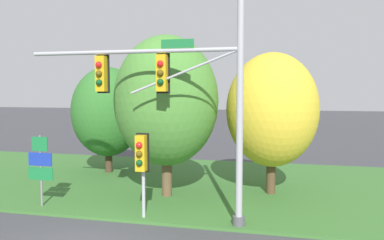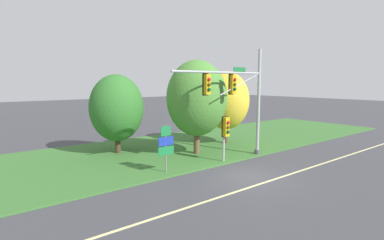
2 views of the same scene
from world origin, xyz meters
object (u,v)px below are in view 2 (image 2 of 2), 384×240
at_px(pedestrian_signal_near_kerb, 226,129).
at_px(tree_left_of_mast, 197,98).
at_px(route_sign_post, 166,144).
at_px(tree_nearest_road, 117,108).
at_px(traffic_signal_mast, 239,94).
at_px(tree_behind_signpost, 226,101).

distance_m(pedestrian_signal_near_kerb, tree_left_of_mast, 3.47).
bearing_deg(route_sign_post, tree_nearest_road, 91.56).
bearing_deg(tree_left_of_mast, route_sign_post, -149.77).
relative_size(traffic_signal_mast, route_sign_post, 2.80).
bearing_deg(tree_nearest_road, tree_left_of_mast, -39.73).
relative_size(pedestrian_signal_near_kerb, route_sign_post, 1.09).
relative_size(traffic_signal_mast, tree_behind_signpost, 1.27).
xyz_separation_m(pedestrian_signal_near_kerb, tree_nearest_road, (-4.41, 6.60, 1.14)).
distance_m(tree_nearest_road, tree_behind_signpost, 8.95).
bearing_deg(pedestrian_signal_near_kerb, tree_nearest_road, 123.75).
xyz_separation_m(tree_left_of_mast, tree_behind_signpost, (4.24, 1.36, -0.39)).
relative_size(tree_nearest_road, tree_behind_signpost, 0.94).
height_order(traffic_signal_mast, tree_behind_signpost, traffic_signal_mast).
bearing_deg(tree_left_of_mast, tree_nearest_road, 140.27).
xyz_separation_m(route_sign_post, tree_nearest_road, (-0.17, 6.13, 1.63)).
distance_m(pedestrian_signal_near_kerb, route_sign_post, 4.30).
relative_size(route_sign_post, tree_behind_signpost, 0.45).
bearing_deg(tree_nearest_road, pedestrian_signal_near_kerb, -56.25).
height_order(traffic_signal_mast, tree_left_of_mast, traffic_signal_mast).
bearing_deg(traffic_signal_mast, pedestrian_signal_near_kerb, -174.55).
xyz_separation_m(traffic_signal_mast, tree_nearest_road, (-5.69, 6.48, -1.10)).
distance_m(traffic_signal_mast, tree_left_of_mast, 3.12).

